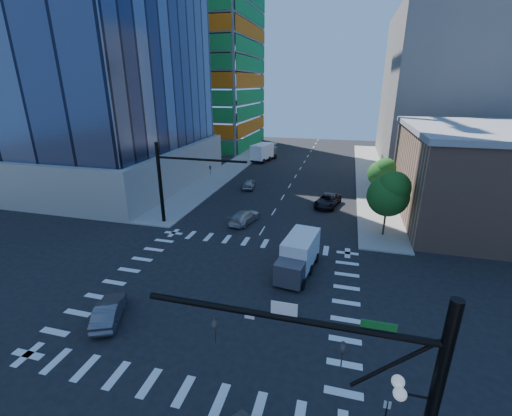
% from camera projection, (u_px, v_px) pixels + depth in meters
% --- Properties ---
extents(ground, '(160.00, 160.00, 0.00)m').
position_uv_depth(ground, '(225.00, 292.00, 26.08)').
color(ground, black).
rests_on(ground, ground).
extents(road_markings, '(20.00, 20.00, 0.01)m').
position_uv_depth(road_markings, '(225.00, 292.00, 26.08)').
color(road_markings, silver).
rests_on(road_markings, ground).
extents(sidewalk_ne, '(5.00, 60.00, 0.15)m').
position_uv_depth(sidewalk_ne, '(370.00, 175.00, 59.39)').
color(sidewalk_ne, gray).
rests_on(sidewalk_ne, ground).
extents(sidewalk_nw, '(5.00, 60.00, 0.15)m').
position_uv_depth(sidewalk_nw, '(234.00, 167.00, 65.41)').
color(sidewalk_nw, gray).
rests_on(sidewalk_nw, ground).
extents(construction_building, '(25.16, 34.50, 70.60)m').
position_uv_depth(construction_building, '(201.00, 40.00, 80.54)').
color(construction_building, gray).
rests_on(construction_building, ground).
extents(commercial_building, '(20.50, 22.50, 10.60)m').
position_uv_depth(commercial_building, '(501.00, 175.00, 38.24)').
color(commercial_building, '#916A54').
rests_on(commercial_building, ground).
extents(bg_building_ne, '(24.00, 30.00, 28.00)m').
position_uv_depth(bg_building_ne, '(455.00, 89.00, 64.78)').
color(bg_building_ne, slate).
rests_on(bg_building_ne, ground).
extents(signal_mast_se, '(10.51, 2.48, 9.00)m').
position_uv_depth(signal_mast_se, '(403.00, 401.00, 11.37)').
color(signal_mast_se, black).
rests_on(signal_mast_se, sidewalk_se).
extents(signal_mast_nw, '(10.20, 0.40, 9.00)m').
position_uv_depth(signal_mast_nw, '(172.00, 177.00, 37.06)').
color(signal_mast_nw, black).
rests_on(signal_mast_nw, sidewalk_nw).
extents(tree_south, '(4.16, 4.16, 6.82)m').
position_uv_depth(tree_south, '(390.00, 193.00, 34.07)').
color(tree_south, '#382316').
rests_on(tree_south, sidewalk_ne).
extents(tree_north, '(3.54, 3.52, 5.78)m').
position_uv_depth(tree_north, '(382.00, 172.00, 45.14)').
color(tree_north, '#382316').
rests_on(tree_north, sidewalk_ne).
extents(no_parking_sign, '(0.30, 0.06, 2.20)m').
position_uv_depth(no_parking_sign, '(385.00, 415.00, 14.86)').
color(no_parking_sign, black).
rests_on(no_parking_sign, ground).
extents(car_nb_far, '(3.60, 5.86, 1.52)m').
position_uv_depth(car_nb_far, '(328.00, 201.00, 44.20)').
color(car_nb_far, black).
rests_on(car_nb_far, ground).
extents(car_sb_near, '(3.01, 5.23, 1.43)m').
position_uv_depth(car_sb_near, '(245.00, 217.00, 38.97)').
color(car_sb_near, '#B5B5B5').
rests_on(car_sb_near, ground).
extents(car_sb_mid, '(2.26, 4.39, 1.43)m').
position_uv_depth(car_sb_mid, '(249.00, 184.00, 51.90)').
color(car_sb_mid, '#989A9F').
rests_on(car_sb_mid, ground).
extents(car_sb_cross, '(3.00, 4.46, 1.39)m').
position_uv_depth(car_sb_cross, '(109.00, 311.00, 22.80)').
color(car_sb_cross, '#525157').
rests_on(car_sb_cross, ground).
extents(box_truck_near, '(3.19, 6.01, 3.01)m').
position_uv_depth(box_truck_near, '(297.00, 259.00, 28.28)').
color(box_truck_near, black).
rests_on(box_truck_near, ground).
extents(box_truck_far, '(4.35, 7.20, 3.52)m').
position_uv_depth(box_truck_far, '(264.00, 153.00, 70.47)').
color(box_truck_far, black).
rests_on(box_truck_far, ground).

